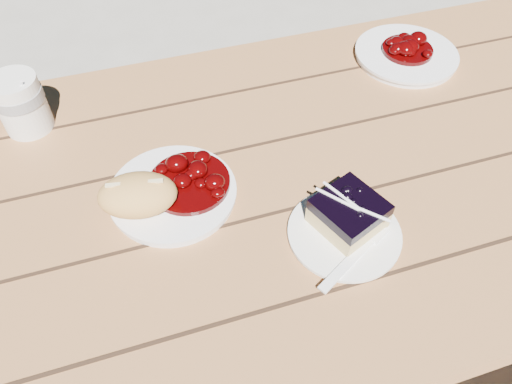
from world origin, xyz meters
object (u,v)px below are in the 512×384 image
object	(u,v)px
picnic_table	(201,248)
second_plate	(406,55)
bread_roll	(138,195)
dessert_plate	(344,234)
coffee_cup	(21,104)
main_plate	(173,194)
blueberry_cake	(349,213)

from	to	relation	value
picnic_table	second_plate	size ratio (longest dim) A/B	9.27
picnic_table	bread_roll	bearing A→B (deg)	-169.55
dessert_plate	coffee_cup	bearing A→B (deg)	138.11
second_plate	dessert_plate	bearing A→B (deg)	-129.33
main_plate	blueberry_cake	distance (m)	0.29
dessert_plate	picnic_table	bearing A→B (deg)	143.02
picnic_table	blueberry_cake	bearing A→B (deg)	-32.98
coffee_cup	second_plate	world-z (taller)	coffee_cup
main_plate	bread_roll	size ratio (longest dim) A/B	1.66
bread_roll	coffee_cup	xyz separation A→B (m)	(-0.17, 0.28, 0.01)
bread_roll	blueberry_cake	bearing A→B (deg)	-22.23
picnic_table	dessert_plate	distance (m)	0.31
blueberry_cake	coffee_cup	bearing A→B (deg)	117.89
main_plate	coffee_cup	xyz separation A→B (m)	(-0.22, 0.26, 0.05)
main_plate	second_plate	xyz separation A→B (m)	(0.56, 0.24, 0.00)
main_plate	bread_roll	distance (m)	0.07
bread_roll	blueberry_cake	size ratio (longest dim) A/B	1.02
main_plate	blueberry_cake	xyz separation A→B (m)	(0.25, -0.14, 0.03)
coffee_cup	second_plate	xyz separation A→B (m)	(0.79, -0.02, -0.05)
main_plate	dessert_plate	distance (m)	0.29
picnic_table	bread_roll	world-z (taller)	bread_roll
picnic_table	coffee_cup	bearing A→B (deg)	134.63
main_plate	bread_roll	bearing A→B (deg)	-160.02
main_plate	bread_roll	world-z (taller)	bread_roll
picnic_table	second_plate	bearing A→B (deg)	24.33
picnic_table	second_plate	distance (m)	0.61
picnic_table	coffee_cup	distance (m)	0.42
main_plate	dessert_plate	size ratio (longest dim) A/B	1.20
picnic_table	coffee_cup	size ratio (longest dim) A/B	18.36
coffee_cup	second_plate	size ratio (longest dim) A/B	0.50
main_plate	dessert_plate	world-z (taller)	main_plate
dessert_plate	blueberry_cake	distance (m)	0.04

